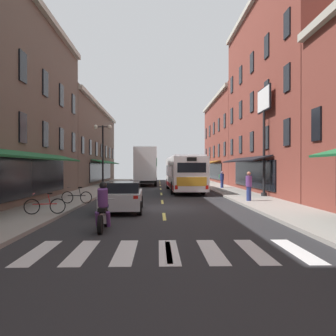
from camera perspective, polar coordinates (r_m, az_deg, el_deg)
The scene contains 16 objects.
ground_plane at distance 19.37m, azimuth -0.79°, elevation -6.35°, with size 34.80×80.00×0.10m, color #28282B.
lane_centre_dashes at distance 19.12m, azimuth -0.78°, elevation -6.28°, with size 0.14×73.90×0.01m.
crosswalk_near at distance 9.50m, azimuth 0.10°, elevation -12.95°, with size 7.10×2.80×0.01m.
sidewalk_left at distance 20.16m, azimuth -17.89°, elevation -5.76°, with size 3.00×80.00×0.14m, color gray.
sidewalk_right at distance 20.32m, azimuth 16.18°, elevation -5.71°, with size 3.00×80.00×0.14m, color gray.
billboard_sign at distance 26.14m, azimuth 14.85°, elevation 8.33°, with size 0.40×2.85×7.49m.
transit_bus at distance 31.57m, azimuth 2.50°, elevation -0.80°, with size 2.86×11.64×3.05m.
box_truck at distance 41.56m, azimuth -3.47°, elevation 0.22°, with size 2.50×8.44×4.26m.
sedan_near at distance 17.75m, azimuth -7.21°, elevation -4.43°, with size 2.04×4.47×1.43m.
sedan_mid at distance 52.49m, azimuth -3.30°, elevation -1.38°, with size 2.03×4.79×1.38m.
motorcycle_rider at distance 12.55m, azimuth -10.13°, elevation -6.46°, with size 0.62×2.07×1.66m.
bicycle_near at distance 20.65m, azimuth -14.13°, elevation -4.41°, with size 1.71×0.48×0.91m.
bicycle_mid at distance 16.42m, azimuth -18.75°, elevation -5.61°, with size 1.69×0.53×0.91m.
pedestrian_near at distance 35.25m, azimuth 8.45°, elevation -1.73°, with size 0.46×0.52×1.58m.
pedestrian_mid at distance 22.08m, azimuth 12.57°, elevation -2.73°, with size 0.36×0.36×1.73m.
street_lamp_twin at distance 29.11m, azimuth -10.20°, elevation 2.04°, with size 1.42×0.32×5.33m.
Camera 1 is at (-0.27, -19.24, 2.17)m, focal length 38.83 mm.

